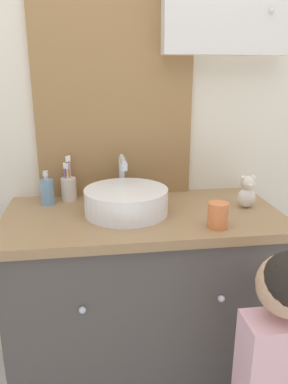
{
  "coord_description": "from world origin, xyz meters",
  "views": [
    {
      "loc": [
        -0.19,
        -1.0,
        1.35
      ],
      "look_at": [
        -0.0,
        0.28,
        0.94
      ],
      "focal_mm": 35.0,
      "sensor_mm": 36.0,
      "label": 1
    }
  ],
  "objects_px": {
    "toothbrush_holder": "(69,187)",
    "child_figure": "(279,359)",
    "teddy_bear": "(247,192)",
    "drinking_cup": "(218,215)",
    "sink_basin": "(126,200)",
    "soap_dispenser": "(47,191)"
  },
  "relations": [
    {
      "from": "toothbrush_holder",
      "to": "child_figure",
      "type": "xyz_separation_m",
      "value": [
        0.63,
        -0.68,
        -0.36
      ]
    },
    {
      "from": "teddy_bear",
      "to": "drinking_cup",
      "type": "distance_m",
      "value": 0.26
    },
    {
      "from": "child_figure",
      "to": "teddy_bear",
      "type": "xyz_separation_m",
      "value": [
        0.07,
        0.49,
        0.37
      ]
    },
    {
      "from": "toothbrush_holder",
      "to": "soap_dispenser",
      "type": "height_order",
      "value": "toothbrush_holder"
    },
    {
      "from": "teddy_bear",
      "to": "drinking_cup",
      "type": "bearing_deg",
      "value": -134.61
    },
    {
      "from": "soap_dispenser",
      "to": "teddy_bear",
      "type": "relative_size",
      "value": 1.07
    },
    {
      "from": "child_figure",
      "to": "drinking_cup",
      "type": "height_order",
      "value": "drinking_cup"
    },
    {
      "from": "sink_basin",
      "to": "teddy_bear",
      "type": "relative_size",
      "value": 2.81
    },
    {
      "from": "sink_basin",
      "to": "soap_dispenser",
      "type": "bearing_deg",
      "value": 155.82
    },
    {
      "from": "sink_basin",
      "to": "toothbrush_holder",
      "type": "distance_m",
      "value": 0.29
    },
    {
      "from": "soap_dispenser",
      "to": "child_figure",
      "type": "xyz_separation_m",
      "value": [
        0.72,
        -0.64,
        -0.36
      ]
    },
    {
      "from": "toothbrush_holder",
      "to": "teddy_bear",
      "type": "bearing_deg",
      "value": -15.32
    },
    {
      "from": "toothbrush_holder",
      "to": "soap_dispenser",
      "type": "xyz_separation_m",
      "value": [
        -0.08,
        -0.05,
        0.0
      ]
    },
    {
      "from": "child_figure",
      "to": "teddy_bear",
      "type": "distance_m",
      "value": 0.62
    },
    {
      "from": "child_figure",
      "to": "soap_dispenser",
      "type": "bearing_deg",
      "value": 138.27
    },
    {
      "from": "soap_dispenser",
      "to": "drinking_cup",
      "type": "distance_m",
      "value": 0.69
    },
    {
      "from": "drinking_cup",
      "to": "teddy_bear",
      "type": "bearing_deg",
      "value": 45.39
    },
    {
      "from": "child_figure",
      "to": "drinking_cup",
      "type": "relative_size",
      "value": 10.0
    },
    {
      "from": "soap_dispenser",
      "to": "child_figure",
      "type": "relative_size",
      "value": 0.16
    },
    {
      "from": "teddy_bear",
      "to": "sink_basin",
      "type": "bearing_deg",
      "value": 179.05
    },
    {
      "from": "toothbrush_holder",
      "to": "child_figure",
      "type": "height_order",
      "value": "toothbrush_holder"
    },
    {
      "from": "sink_basin",
      "to": "soap_dispenser",
      "type": "height_order",
      "value": "sink_basin"
    }
  ]
}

